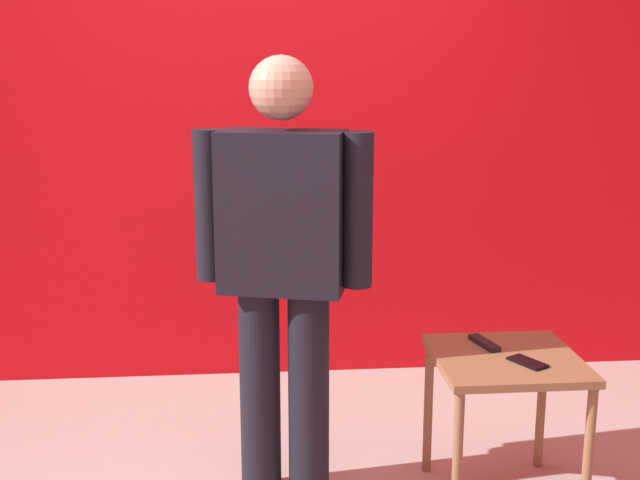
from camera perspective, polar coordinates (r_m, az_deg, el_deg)
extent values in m
cube|color=red|center=(4.22, -3.62, 10.66)|extent=(4.55, 0.12, 3.06)
cylinder|color=black|center=(3.18, -4.25, -10.68)|extent=(0.19, 0.19, 0.84)
cylinder|color=black|center=(3.14, -0.80, -10.94)|extent=(0.19, 0.19, 0.84)
cube|color=black|center=(2.95, -2.67, 1.99)|extent=(0.50, 0.33, 0.59)
cube|color=red|center=(3.06, -2.20, 2.95)|extent=(0.13, 0.04, 0.50)
cube|color=#C68CB7|center=(3.07, -2.17, 2.64)|extent=(0.05, 0.02, 0.45)
cylinder|color=black|center=(3.02, -7.81, 2.42)|extent=(0.14, 0.14, 0.56)
cylinder|color=black|center=(2.90, 2.67, 2.11)|extent=(0.14, 0.14, 0.56)
sphere|color=tan|center=(2.90, -2.76, 10.68)|extent=(0.23, 0.23, 0.23)
cube|color=olive|center=(3.14, 13.03, -8.23)|extent=(0.54, 0.54, 0.03)
cylinder|color=olive|center=(2.99, 9.65, -15.38)|extent=(0.04, 0.04, 0.56)
cylinder|color=olive|center=(3.14, 18.38, -14.49)|extent=(0.04, 0.04, 0.56)
cylinder|color=olive|center=(3.41, 7.65, -11.66)|extent=(0.04, 0.04, 0.56)
cylinder|color=olive|center=(3.53, 15.35, -11.09)|extent=(0.04, 0.04, 0.56)
cube|color=black|center=(3.08, 14.44, -8.35)|extent=(0.13, 0.16, 0.01)
cube|color=black|center=(3.22, 11.51, -7.13)|extent=(0.09, 0.18, 0.02)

